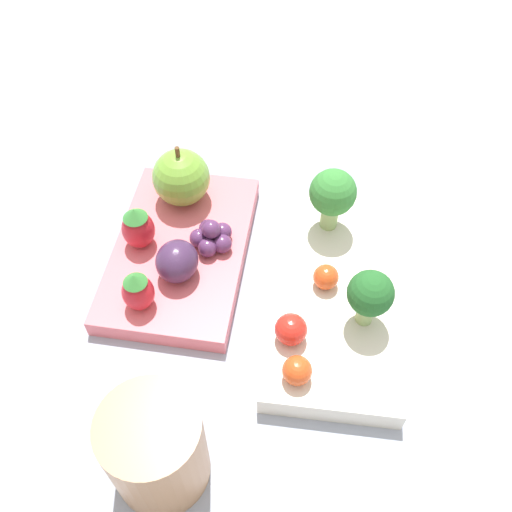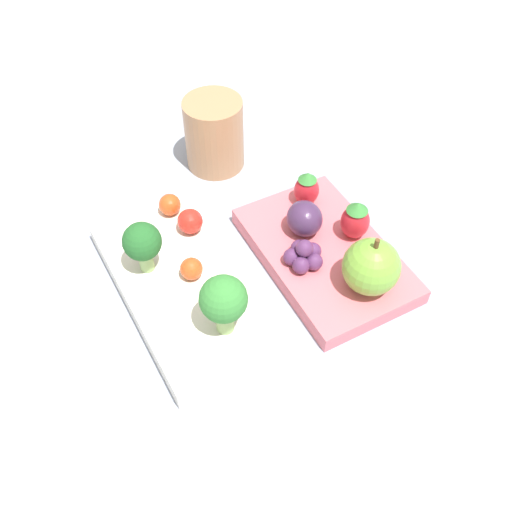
# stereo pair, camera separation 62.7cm
# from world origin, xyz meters

# --- Properties ---
(ground_plane) EXTENTS (4.00, 4.00, 0.00)m
(ground_plane) POSITION_xyz_m (0.00, 0.00, 0.00)
(ground_plane) COLOR #939EB2
(bento_box_savoury) EXTENTS (0.24, 0.15, 0.02)m
(bento_box_savoury) POSITION_xyz_m (-0.00, 0.07, 0.01)
(bento_box_savoury) COLOR silver
(bento_box_savoury) RESTS_ON ground_plane
(bento_box_fruit) EXTENTS (0.20, 0.14, 0.02)m
(bento_box_fruit) POSITION_xyz_m (-0.01, -0.08, 0.01)
(bento_box_fruit) COLOR #DB6670
(bento_box_fruit) RESTS_ON ground_plane
(broccoli_floret_0) EXTENTS (0.04, 0.04, 0.06)m
(broccoli_floret_0) POSITION_xyz_m (-0.07, 0.05, 0.06)
(broccoli_floret_0) COLOR #93B770
(broccoli_floret_0) RESTS_ON bento_box_savoury
(broccoli_floret_1) EXTENTS (0.04, 0.04, 0.06)m
(broccoli_floret_1) POSITION_xyz_m (0.02, 0.10, 0.06)
(broccoli_floret_1) COLOR #93B770
(broccoli_floret_1) RESTS_ON bento_box_savoury
(cherry_tomato_0) EXTENTS (0.02, 0.02, 0.02)m
(cherry_tomato_0) POSITION_xyz_m (0.09, 0.06, 0.03)
(cherry_tomato_0) COLOR #DB4C1E
(cherry_tomato_0) RESTS_ON bento_box_savoury
(cherry_tomato_1) EXTENTS (0.03, 0.03, 0.03)m
(cherry_tomato_1) POSITION_xyz_m (0.06, 0.05, 0.04)
(cherry_tomato_1) COLOR red
(cherry_tomato_1) RESTS_ON bento_box_savoury
(cherry_tomato_2) EXTENTS (0.02, 0.02, 0.02)m
(cherry_tomato_2) POSITION_xyz_m (0.00, 0.06, 0.03)
(cherry_tomato_2) COLOR #DB4C1E
(cherry_tomato_2) RESTS_ON bento_box_savoury
(apple) EXTENTS (0.05, 0.05, 0.06)m
(apple) POSITION_xyz_m (-0.06, -0.09, 0.05)
(apple) COLOR #70A838
(apple) RESTS_ON bento_box_fruit
(strawberry_0) EXTENTS (0.03, 0.03, 0.05)m
(strawberry_0) POSITION_xyz_m (-0.00, -0.11, 0.04)
(strawberry_0) COLOR red
(strawberry_0) RESTS_ON bento_box_fruit
(strawberry_1) EXTENTS (0.03, 0.03, 0.04)m
(strawberry_1) POSITION_xyz_m (0.06, -0.08, 0.04)
(strawberry_1) COLOR red
(strawberry_1) RESTS_ON bento_box_fruit
(plum) EXTENTS (0.04, 0.04, 0.04)m
(plum) POSITION_xyz_m (0.02, -0.06, 0.04)
(plum) COLOR #42284C
(plum) RESTS_ON bento_box_fruit
(grape_cluster) EXTENTS (0.04, 0.04, 0.03)m
(grape_cluster) POSITION_xyz_m (-0.02, -0.05, 0.03)
(grape_cluster) COLOR #562D5B
(grape_cluster) RESTS_ON bento_box_fruit
(drinking_cup) EXTENTS (0.07, 0.07, 0.08)m
(drinking_cup) POSITION_xyz_m (0.18, -0.02, 0.04)
(drinking_cup) COLOR tan
(drinking_cup) RESTS_ON ground_plane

